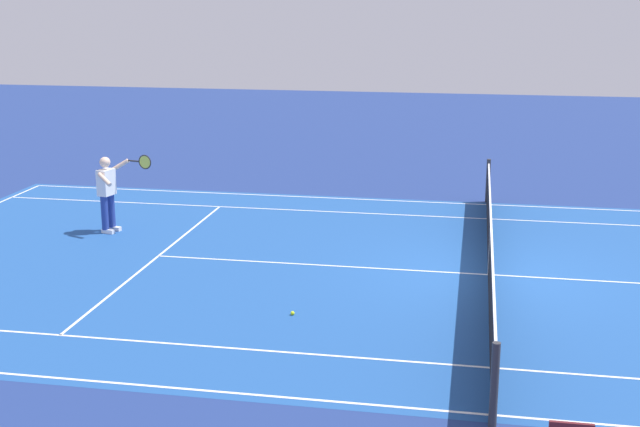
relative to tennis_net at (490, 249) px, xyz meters
The scene contains 6 objects.
ground_plane 0.49m from the tennis_net, ahead, with size 60.00×60.00×0.00m, color navy.
court_slab 0.49m from the tennis_net, ahead, with size 24.20×11.40×0.00m, color #1E4C93.
court_line_markings 0.49m from the tennis_net, ahead, with size 23.85×11.05×0.01m.
tennis_net is the anchor object (origin of this frame).
tennis_player_near 8.22m from the tennis_net, 10.62° to the right, with size 1.15×0.76×1.70m.
tennis_ball 4.12m from the tennis_net, 40.32° to the left, with size 0.07×0.07×0.07m, color #CCE01E.
Camera 1 is at (0.35, 15.22, 4.99)m, focal length 47.87 mm.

